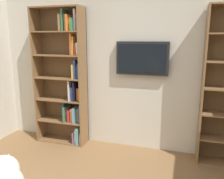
# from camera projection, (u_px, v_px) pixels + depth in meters

# --- Properties ---
(wall_back) EXTENTS (4.52, 0.06, 2.70)m
(wall_back) POSITION_uv_depth(u_px,v_px,m) (142.00, 57.00, 3.34)
(wall_back) COLOR beige
(wall_back) RESTS_ON ground
(bookshelf_right) EXTENTS (0.78, 0.28, 2.05)m
(bookshelf_right) POSITION_uv_depth(u_px,v_px,m) (66.00, 79.00, 3.58)
(bookshelf_right) COLOR brown
(bookshelf_right) RESTS_ON ground
(wall_mounted_tv) EXTENTS (0.73, 0.07, 0.46)m
(wall_mounted_tv) POSITION_uv_depth(u_px,v_px,m) (142.00, 58.00, 3.26)
(wall_mounted_tv) COLOR black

